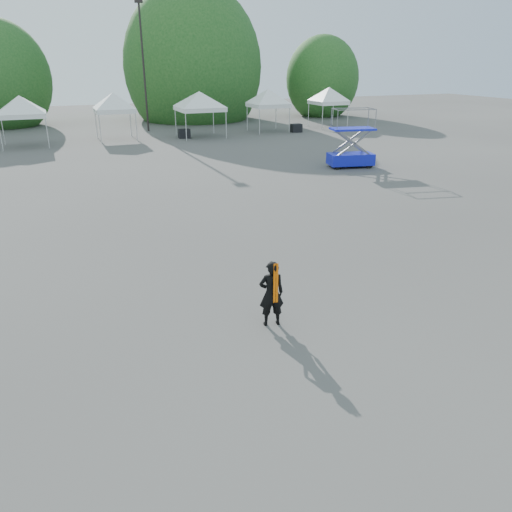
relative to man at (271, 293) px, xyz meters
name	(u,v)px	position (x,y,z in m)	size (l,w,h in m)	color
ground	(277,295)	(0.75, 1.28, -0.77)	(120.00, 120.00, 0.00)	#474442
light_pole_east	(143,59)	(3.75, 33.28, 4.75)	(0.60, 0.25, 9.80)	black
tree_mid_e	(193,67)	(9.75, 40.28, 4.07)	(5.12, 5.12, 7.79)	#382314
tree_far_e	(322,79)	(22.75, 38.28, 2.86)	(3.84, 3.84, 5.84)	#382314
tent_d	(19,100)	(-5.43, 28.70, 2.29)	(4.24, 4.24, 3.88)	silver
tent_e	(113,96)	(0.71, 29.60, 2.29)	(3.87, 3.87, 3.88)	silver
tent_f	(199,95)	(6.81, 28.45, 2.29)	(4.61, 4.61, 3.88)	silver
tent_g	(268,92)	(12.76, 29.27, 2.29)	(3.99, 3.99, 3.88)	silver
tent_h	(329,90)	(18.68, 29.84, 2.29)	(3.79, 3.79, 3.88)	silver
man	(271,293)	(0.00, 0.00, 0.00)	(0.62, 0.46, 1.53)	black
scissor_lift	(352,138)	(11.17, 14.34, 0.80)	(2.61, 1.68, 3.12)	#0D1BAE
crate_mid	(184,134)	(5.48, 28.34, -0.43)	(0.86, 0.67, 0.67)	black
crate_east	(296,128)	(14.76, 28.08, -0.44)	(0.84, 0.65, 0.65)	black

